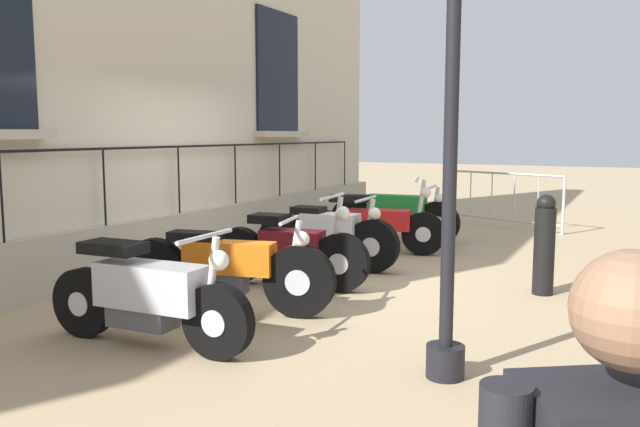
# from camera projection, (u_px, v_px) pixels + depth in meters

# --- Properties ---
(ground_plane) EXTENTS (60.00, 60.00, 0.00)m
(ground_plane) POSITION_uv_depth(u_px,v_px,m) (297.00, 275.00, 8.05)
(ground_plane) COLOR tan
(building_facade) EXTENTS (0.82, 12.89, 7.04)m
(building_facade) POSITION_uv_depth(u_px,v_px,m) (150.00, 10.00, 8.62)
(building_facade) COLOR beige
(building_facade) RESTS_ON ground_plane
(motorcycle_silver) EXTENTS (1.99, 0.73, 0.99)m
(motorcycle_silver) POSITION_uv_depth(u_px,v_px,m) (148.00, 297.00, 5.31)
(motorcycle_silver) COLOR black
(motorcycle_silver) RESTS_ON ground_plane
(motorcycle_orange) EXTENTS (2.23, 0.72, 0.96)m
(motorcycle_orange) POSITION_uv_depth(u_px,v_px,m) (226.00, 270.00, 6.37)
(motorcycle_orange) COLOR black
(motorcycle_orange) RESTS_ON ground_plane
(motorcycle_maroon) EXTENTS (1.95, 0.73, 1.09)m
(motorcycle_maroon) POSITION_uv_depth(u_px,v_px,m) (289.00, 252.00, 7.40)
(motorcycle_maroon) COLOR black
(motorcycle_maroon) RESTS_ON ground_plane
(motorcycle_white) EXTENTS (1.97, 0.73, 0.96)m
(motorcycle_white) POSITION_uv_depth(u_px,v_px,m) (327.00, 237.00, 8.42)
(motorcycle_white) COLOR black
(motorcycle_white) RESTS_ON ground_plane
(motorcycle_red) EXTENTS (2.08, 0.88, 1.12)m
(motorcycle_red) POSITION_uv_depth(u_px,v_px,m) (373.00, 226.00, 9.50)
(motorcycle_red) COLOR black
(motorcycle_red) RESTS_ON ground_plane
(motorcycle_green) EXTENTS (2.15, 0.55, 0.94)m
(motorcycle_green) POSITION_uv_depth(u_px,v_px,m) (394.00, 215.00, 10.46)
(motorcycle_green) COLOR black
(motorcycle_green) RESTS_ON ground_plane
(crowd_barrier) EXTENTS (2.31, 0.97, 1.05)m
(crowd_barrier) POSITION_uv_depth(u_px,v_px,m) (503.00, 197.00, 12.12)
(crowd_barrier) COLOR #B7B7BF
(crowd_barrier) RESTS_ON ground_plane
(bollard) EXTENTS (0.23, 0.23, 1.11)m
(bollard) POSITION_uv_depth(u_px,v_px,m) (544.00, 244.00, 7.05)
(bollard) COLOR black
(bollard) RESTS_ON ground_plane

